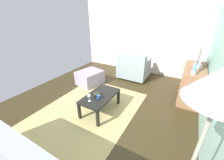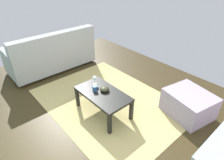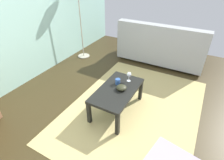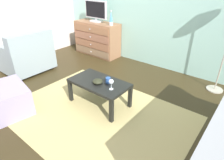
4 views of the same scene
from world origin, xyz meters
name	(u,v)px [view 4 (image 4 of 4)]	position (x,y,z in m)	size (l,w,h in m)	color
ground_plane	(96,105)	(0.00, 0.00, -0.03)	(5.89, 4.49, 0.05)	#332915
wall_accent_rear	(162,3)	(0.00, 2.01, 1.34)	(5.89, 0.12, 2.67)	#99C9BA
area_rug	(97,114)	(0.20, -0.20, 0.00)	(2.60, 1.90, 0.01)	tan
dresser	(97,39)	(-1.53, 1.70, 0.41)	(1.20, 0.49, 0.82)	#8D6042
tv	(96,11)	(-1.56, 1.72, 1.08)	(0.65, 0.18, 0.50)	silver
lava_lamp	(111,19)	(-1.03, 1.65, 0.96)	(0.09, 0.09, 0.33)	#B7B7BC
coffee_table	(99,85)	(0.05, 0.04, 0.35)	(0.91, 0.51, 0.40)	black
wine_glass	(111,82)	(0.33, -0.02, 0.52)	(0.07, 0.07, 0.16)	silver
mug	(108,80)	(0.18, 0.10, 0.44)	(0.11, 0.08, 0.08)	#2B4F8E
bowl_decorative	(98,81)	(0.07, -0.02, 0.43)	(0.15, 0.15, 0.07)	#282A19
armchair	(27,56)	(-1.94, 0.00, 0.35)	(0.80, 0.91, 0.86)	#332319
ottoman	(5,100)	(-0.89, -0.98, 0.20)	(0.70, 0.60, 0.40)	#9287A4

